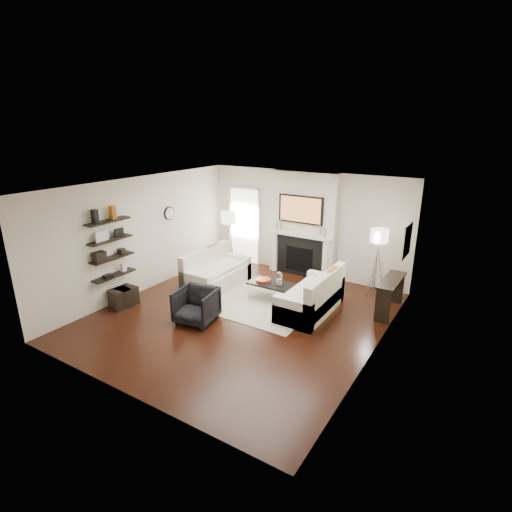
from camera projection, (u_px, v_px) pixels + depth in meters
The scene contains 71 objects.
room_envelope at pixel (240, 255), 7.92m from camera, with size 6.00×6.00×6.00m.
chimney_breast at pixel (303, 225), 10.23m from camera, with size 1.80×0.25×2.70m, color silver.
fireplace_surround at pixel (299, 257), 10.38m from camera, with size 1.30×0.02×1.04m, color black.
firebox at pixel (299, 259), 10.40m from camera, with size 0.75×0.02×0.65m, color black.
mantel_pilaster_l at pixel (275, 252), 10.71m from camera, with size 0.12×0.08×1.10m, color white.
mantel_pilaster_r at pixel (325, 261), 9.99m from camera, with size 0.12×0.08×1.10m, color white.
mantel_shelf at pixel (299, 235), 10.15m from camera, with size 1.70×0.18×0.07m, color white.
tv_body at pixel (301, 209), 9.96m from camera, with size 1.20×0.06×0.70m, color black.
tv_screen at pixel (300, 210), 9.94m from camera, with size 1.10×0.01×0.62m, color #BF723F.
candlestick_l_tall at pixel (281, 225), 10.38m from camera, with size 0.04×0.04×0.30m, color silver.
candlestick_l_short at pixel (276, 226), 10.45m from camera, with size 0.04×0.04×0.24m, color silver.
candlestick_r_tall at pixel (320, 231), 9.83m from camera, with size 0.04×0.04×0.30m, color silver.
candlestick_r_short at pixel (325, 233), 9.77m from camera, with size 0.04×0.04×0.24m, color silver.
hallway_panel at pixel (245, 226), 11.34m from camera, with size 0.90×0.02×2.10m, color white.
door_trim_l at pixel (231, 224), 11.56m from camera, with size 0.06×0.06×2.16m, color white.
door_trim_r at pixel (259, 228), 11.08m from camera, with size 0.06×0.06×2.16m, color white.
door_trim_top at pixel (244, 188), 10.98m from camera, with size 1.02×0.06×0.06m, color white.
rug at pixel (256, 302), 8.96m from camera, with size 2.60×2.00×0.01m, color beige.
loveseat_left_base at pixel (217, 279), 9.77m from camera, with size 0.85×1.80×0.42m, color silver.
loveseat_left_back at pixel (206, 264), 9.84m from camera, with size 0.18×1.80×0.80m, color silver.
loveseat_left_arm_n at pixel (195, 286), 9.09m from camera, with size 0.85×0.18×0.60m, color silver.
loveseat_left_arm_s at pixel (236, 266), 10.40m from camera, with size 0.85×0.18×0.60m, color silver.
loveseat_left_cushion at pixel (218, 269), 9.67m from camera, with size 0.63×1.44×0.10m, color silver.
pillow_left_orange at pixel (213, 253), 10.02m from camera, with size 0.10×0.42×0.42m, color #985812.
pillow_left_charcoal at pixel (198, 260), 9.54m from camera, with size 0.10×0.40×0.40m, color black.
loveseat_right_base at pixel (310, 303), 8.47m from camera, with size 0.85×1.80×0.42m, color silver.
loveseat_right_back at pixel (326, 292), 8.20m from camera, with size 0.18×1.80×0.80m, color silver.
loveseat_right_arm_n at pixel (293, 313), 7.79m from camera, with size 0.85×0.18×0.60m, color silver.
loveseat_right_arm_s at pixel (325, 286), 9.09m from camera, with size 0.85×0.18×0.60m, color silver.
loveseat_right_cushion at pixel (308, 291), 8.41m from camera, with size 0.63×1.44×0.10m, color silver.
pillow_right_orange at pixel (332, 278), 8.38m from camera, with size 0.10×0.42×0.42m, color #985812.
pillow_right_charcoal at pixel (320, 288), 7.90m from camera, with size 0.10×0.40×0.40m, color black.
coffee_table at pixel (273, 284), 8.94m from camera, with size 1.10×0.55×0.04m, color black.
coffee_leg_nw at pixel (249, 291), 9.08m from camera, with size 0.02×0.02×0.38m, color silver.
coffee_leg_ne at pixel (288, 301), 8.58m from camera, with size 0.02×0.02×0.38m, color silver.
coffee_leg_sw at pixel (259, 285), 9.43m from camera, with size 0.02×0.02×0.38m, color silver.
coffee_leg_se at pixel (297, 294), 8.93m from camera, with size 0.02×0.02×0.38m, color silver.
hurricane_glass at pixel (279, 279), 8.81m from camera, with size 0.16×0.16×0.28m, color white.
hurricane_candle at pixel (279, 282), 8.83m from camera, with size 0.09×0.09×0.13m, color white.
copper_bowl at pixel (263, 280), 9.05m from camera, with size 0.34×0.34×0.06m, color #BA451F.
armchair at pixel (196, 304), 7.99m from camera, with size 0.75×0.70×0.77m, color black.
lamp_left_post at pixel (229, 248), 10.84m from camera, with size 0.02×0.02×1.20m, color silver.
lamp_left_shade at pixel (228, 218), 10.57m from camera, with size 0.40×0.40×0.30m, color white.
lamp_left_leg_a at pixel (232, 249), 10.78m from camera, with size 0.02×0.02×1.25m, color silver.
lamp_left_leg_b at pixel (229, 247), 10.94m from camera, with size 0.02×0.02×1.25m, color silver.
lamp_left_leg_c at pixel (225, 249), 10.79m from camera, with size 0.02×0.02×1.25m, color silver.
lamp_right_post at pixel (376, 271), 9.15m from camera, with size 0.02×0.02×1.20m, color silver.
lamp_right_shade at pixel (379, 236), 8.88m from camera, with size 0.40×0.40×0.30m, color white.
lamp_right_leg_a at pixel (381, 272), 9.09m from camera, with size 0.02×0.02×1.25m, color silver.
lamp_right_leg_b at pixel (375, 270), 9.25m from camera, with size 0.02×0.02×1.25m, color silver.
lamp_right_leg_c at pixel (372, 272), 9.10m from camera, with size 0.02×0.02×1.25m, color silver.
console_top at pixel (392, 280), 8.28m from camera, with size 0.35×1.20×0.04m, color black.
console_leg_n at pixel (383, 306), 7.95m from camera, with size 0.30×0.04×0.71m, color black.
console_leg_s at pixel (396, 288), 8.84m from camera, with size 0.30×0.04×0.71m, color black.
wall_art at pixel (407, 241), 8.13m from camera, with size 0.03×0.70×0.70m, color tan.
shelf_bottom at pixel (114, 275), 8.63m from camera, with size 0.25×1.00×0.04m, color black.
shelf_lower at pixel (112, 258), 8.51m from camera, with size 0.25×1.00×0.04m, color black.
shelf_upper at pixel (110, 240), 8.38m from camera, with size 0.25×1.00×0.04m, color black.
shelf_top at pixel (108, 221), 8.25m from camera, with size 0.25×1.00×0.04m, color black.
decor_magfile_a at pixel (95, 216), 7.97m from camera, with size 0.12×0.10×0.28m, color black.
decor_magfile_b at pixel (113, 213), 8.32m from camera, with size 0.12×0.10×0.28m, color #985812.
decor_frame_a at pixel (102, 236), 8.19m from camera, with size 0.04×0.30×0.22m, color white.
decor_frame_b at pixel (119, 232), 8.55m from camera, with size 0.04×0.22×0.18m, color black.
decor_wine_rack at pixel (99, 257), 8.22m from camera, with size 0.18×0.25×0.20m, color black.
decor_box_small at pixel (121, 251), 8.69m from camera, with size 0.15×0.12×0.12m, color black.
decor_books at pixel (108, 276), 8.49m from camera, with size 0.14×0.20×0.05m, color black.
decor_box_tall at pixel (123, 267), 8.80m from camera, with size 0.10×0.10×0.18m, color white.
clock_rim at pixel (169, 213), 9.90m from camera, with size 0.34×0.34×0.04m, color black.
clock_face at pixel (170, 213), 9.89m from camera, with size 0.29×0.29×0.01m, color white.
ottoman_near at pixel (126, 296), 8.82m from camera, with size 0.40×0.40×0.40m, color black.
ottoman_far at pixel (121, 298), 8.69m from camera, with size 0.40×0.40×0.40m, color black.
Camera 1 is at (4.25, -6.21, 3.83)m, focal length 28.00 mm.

